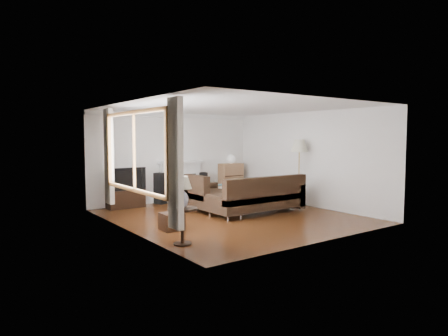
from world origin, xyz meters
TOP-DOWN VIEW (x-y plane):
  - room at (0.00, 0.00)m, footprint 5.10×5.60m
  - window at (-2.45, -0.20)m, footprint 0.12×2.74m
  - curtain_near at (-2.40, -1.72)m, footprint 0.10×0.35m
  - curtain_far at (-2.40, 1.32)m, footprint 0.10×0.35m
  - fireplace at (0.15, 2.64)m, footprint 1.40×0.26m
  - tv_stand at (-1.56, 2.50)m, footprint 0.93×0.42m
  - television at (-1.56, 2.50)m, footprint 1.01×0.13m
  - speaker_left at (-0.55, 2.55)m, footprint 0.31×0.34m
  - speaker_right at (0.84, 2.55)m, footprint 0.28×0.31m
  - bookshelf at (1.86, 2.53)m, footprint 0.74×0.35m
  - globe_lamp at (1.86, 2.53)m, footprint 0.27×0.27m
  - sectional_sofa at (0.70, -0.06)m, footprint 2.62×1.92m
  - coffee_table at (0.66, 1.39)m, footprint 1.28×0.82m
  - footstool at (-1.79, -0.43)m, footprint 0.42×0.42m
  - floor_lamp at (2.22, 0.02)m, footprint 0.48×0.48m
  - side_table at (-2.15, -1.49)m, footprint 0.50×0.50m
  - table_lamp at (-2.15, -1.49)m, footprint 0.33×0.33m

SIDE VIEW (x-z plane):
  - footstool at x=-1.79m, z-range 0.00..0.34m
  - tv_stand at x=-1.56m, z-range 0.00..0.47m
  - coffee_table at x=0.66m, z-range 0.00..0.47m
  - side_table at x=-2.15m, z-range 0.00..0.63m
  - speaker_right at x=0.84m, z-range 0.00..0.80m
  - sectional_sofa at x=0.70m, z-range 0.00..0.85m
  - speaker_left at x=-0.55m, z-range 0.00..0.85m
  - bookshelf at x=1.86m, z-range 0.00..1.02m
  - fireplace at x=0.15m, z-range 0.00..1.15m
  - television at x=-1.56m, z-range 0.47..1.05m
  - floor_lamp at x=2.22m, z-range 0.00..1.77m
  - table_lamp at x=-2.15m, z-range 0.63..1.16m
  - globe_lamp at x=1.86m, z-range 1.02..1.29m
  - room at x=0.00m, z-range -0.02..2.52m
  - curtain_near at x=-2.40m, z-range 0.35..2.45m
  - curtain_far at x=-2.40m, z-range 0.35..2.45m
  - window at x=-2.45m, z-range 0.78..2.32m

